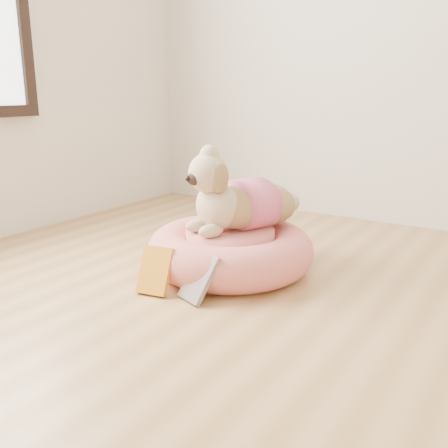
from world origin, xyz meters
The scene contains 4 objects.
pet_bed centered at (-0.69, 1.04, 0.09)m, with size 0.73×0.73×0.19m.
dog centered at (-0.67, 1.07, 0.38)m, with size 0.36×0.52×0.38m, color brown, non-canonical shape.
book_yellow centered at (-0.80, 0.66, 0.09)m, with size 0.13×0.02×0.19m, color yellow.
book_white centered at (-0.61, 0.70, 0.09)m, with size 0.13×0.02×0.20m, color silver.
Camera 1 is at (0.44, -0.74, 0.78)m, focal length 40.00 mm.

